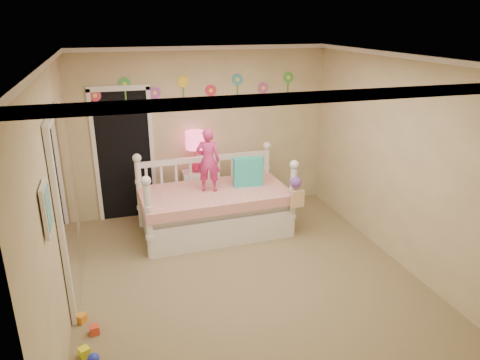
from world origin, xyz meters
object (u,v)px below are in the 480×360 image
object	(u,v)px
nightstand	(197,192)
table_lamp	(195,145)
daybed	(214,195)
child	(208,160)

from	to	relation	value
nightstand	table_lamp	distance (m)	0.78
table_lamp	nightstand	bearing A→B (deg)	180.00
daybed	child	xyz separation A→B (m)	(-0.08, 0.01, 0.52)
daybed	table_lamp	world-z (taller)	table_lamp
nightstand	child	bearing A→B (deg)	-85.17
child	table_lamp	xyz separation A→B (m)	(-0.04, 0.71, 0.03)
daybed	child	world-z (taller)	child
daybed	nightstand	distance (m)	0.76
child	nightstand	distance (m)	1.03
nightstand	table_lamp	world-z (taller)	table_lamp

